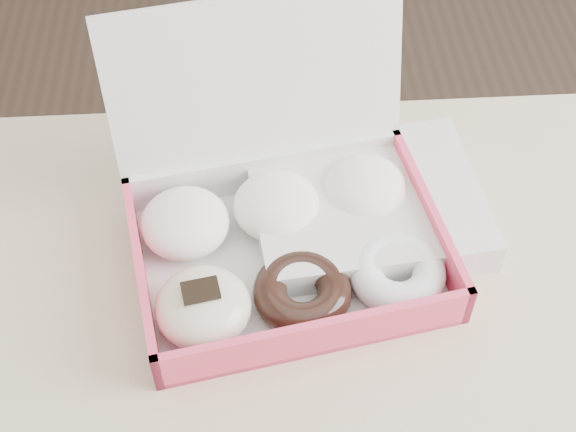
{
  "coord_description": "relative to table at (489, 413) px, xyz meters",
  "views": [
    {
      "loc": [
        -0.23,
        -0.37,
        1.45
      ],
      "look_at": [
        -0.2,
        0.17,
        0.81
      ],
      "focal_mm": 50.0,
      "sensor_mm": 36.0,
      "label": 1
    }
  ],
  "objects": [
    {
      "name": "donut_box",
      "position": [
        -0.21,
        0.17,
        0.12
      ],
      "size": [
        0.37,
        0.34,
        0.23
      ],
      "rotation": [
        0.0,
        0.0,
        0.18
      ],
      "color": "silver",
      "rests_on": "table"
    },
    {
      "name": "table",
      "position": [
        0.0,
        0.0,
        0.0
      ],
      "size": [
        1.2,
        0.8,
        0.75
      ],
      "color": "tan",
      "rests_on": "ground"
    },
    {
      "name": "newspapers",
      "position": [
        -0.11,
        0.21,
        0.1
      ],
      "size": [
        0.27,
        0.23,
        0.04
      ],
      "primitive_type": "cube",
      "rotation": [
        0.0,
        0.0,
        0.11
      ],
      "color": "silver",
      "rests_on": "table"
    }
  ]
}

